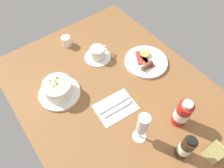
% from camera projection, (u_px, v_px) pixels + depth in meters
% --- Properties ---
extents(ground_plane, '(1.10, 0.84, 0.03)m').
position_uv_depth(ground_plane, '(115.00, 94.00, 0.98)').
color(ground_plane, brown).
extents(porridge_bowl, '(0.19, 0.19, 0.09)m').
position_uv_depth(porridge_bowl, '(58.00, 89.00, 0.93)').
color(porridge_bowl, white).
rests_on(porridge_bowl, ground_plane).
extents(cutlery_setting, '(0.14, 0.19, 0.01)m').
position_uv_depth(cutlery_setting, '(116.00, 106.00, 0.92)').
color(cutlery_setting, white).
rests_on(cutlery_setting, ground_plane).
extents(coffee_cup, '(0.14, 0.14, 0.06)m').
position_uv_depth(coffee_cup, '(98.00, 53.00, 1.07)').
color(coffee_cup, white).
rests_on(coffee_cup, ground_plane).
extents(creamer_jug, '(0.06, 0.06, 0.06)m').
position_uv_depth(creamer_jug, '(66.00, 41.00, 1.12)').
color(creamer_jug, white).
rests_on(creamer_jug, ground_plane).
extents(wine_glass, '(0.06, 0.06, 0.17)m').
position_uv_depth(wine_glass, '(143.00, 125.00, 0.75)').
color(wine_glass, white).
rests_on(wine_glass, ground_plane).
extents(sauce_bottle_red, '(0.06, 0.06, 0.15)m').
position_uv_depth(sauce_bottle_red, '(182.00, 113.00, 0.82)').
color(sauce_bottle_red, '#B21E19').
rests_on(sauce_bottle_red, ground_plane).
extents(sauce_bottle_brown, '(0.05, 0.05, 0.15)m').
position_uv_depth(sauce_bottle_brown, '(186.00, 148.00, 0.75)').
color(sauce_bottle_brown, '#382314').
rests_on(sauce_bottle_brown, ground_plane).
extents(breakfast_plate, '(0.22, 0.22, 0.04)m').
position_uv_depth(breakfast_plate, '(146.00, 61.00, 1.06)').
color(breakfast_plate, white).
rests_on(breakfast_plate, ground_plane).
extents(menu_card, '(0.06, 0.07, 0.10)m').
position_uv_depth(menu_card, '(217.00, 150.00, 0.76)').
color(menu_card, tan).
rests_on(menu_card, ground_plane).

